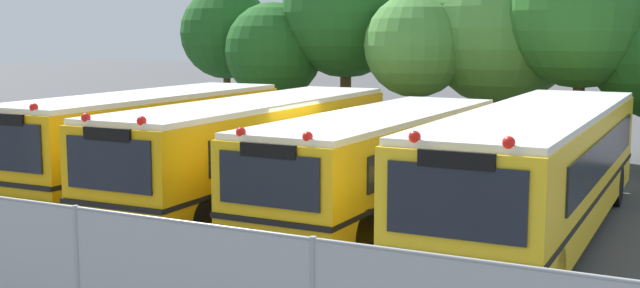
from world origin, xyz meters
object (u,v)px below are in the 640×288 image
Objects in this scene: school_bus_0 at (149,138)px; school_bus_2 at (381,160)px; school_bus_3 at (538,167)px; tree_4 at (495,26)px; tree_3 at (414,47)px; school_bus_1 at (256,147)px; tree_1 at (276,51)px; tree_0 at (224,32)px; tree_5 at (579,11)px; tree_2 at (346,11)px.

school_bus_0 reaches higher than school_bus_2.
school_bus_3 reaches higher than school_bus_2.
school_bus_2 is 1.42× the size of tree_4.
tree_3 is at bearing -149.29° from tree_4.
school_bus_2 is at bearing 176.42° from school_bus_1.
tree_0 is at bearing 161.01° from tree_1.
school_bus_0 is 13.29m from tree_5.
tree_3 reaches higher than tree_1.
school_bus_0 is at bearing -81.38° from tree_1.
tree_0 is 3.16m from tree_1.
school_bus_0 is at bearing -0.23° from school_bus_2.
school_bus_1 is 1.59× the size of tree_4.
school_bus_0 is 9.65m from tree_3.
tree_1 is at bearing 179.59° from tree_5.
school_bus_0 is at bearing -136.44° from tree_5.
tree_2 is at bearing -1.46° from tree_0.
tree_3 is at bearing -117.84° from school_bus_0.
tree_4 is (10.79, -0.19, 0.18)m from tree_0.
tree_4 is 0.96× the size of tree_5.
tree_3 is at bearing -73.25° from school_bus_2.
tree_0 is at bearing -41.88° from school_bus_2.
school_bus_3 is at bearing -70.02° from tree_4.
tree_0 is 1.13× the size of tree_1.
tree_4 is (6.52, 9.75, 2.96)m from school_bus_0.
school_bus_2 is 15.11m from tree_0.
school_bus_3 is 13.94m from tree_2.
tree_4 is (3.23, 9.72, 2.99)m from school_bus_1.
school_bus_0 is 10.46m from tree_2.
school_bus_3 is 2.13× the size of tree_3.
school_bus_2 is at bearing 177.86° from school_bus_0.
tree_2 is at bearing -97.27° from school_bus_0.
school_bus_3 is 10.66m from tree_3.
tree_3 is at bearing -97.48° from school_bus_1.
tree_3 is at bearing -5.74° from tree_1.
school_bus_1 is 10.67m from tree_4.
tree_0 is at bearing 175.46° from tree_5.
tree_3 is at bearing -174.59° from tree_5.
tree_3 is 0.79× the size of tree_4.
tree_5 is (2.79, -0.89, 0.43)m from tree_4.
tree_0 is 0.83× the size of tree_5.
school_bus_2 is 1.37× the size of tree_5.
school_bus_3 is at bearing 176.99° from school_bus_1.
tree_2 is 1.32× the size of tree_3.
tree_1 is at bearing -160.19° from tree_2.
school_bus_0 is 0.83× the size of school_bus_3.
tree_5 reaches higher than school_bus_3.
school_bus_1 is 0.94× the size of school_bus_3.
school_bus_1 is 6.85m from school_bus_3.
tree_5 reaches higher than tree_1.
school_bus_1 is 12.78m from tree_0.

